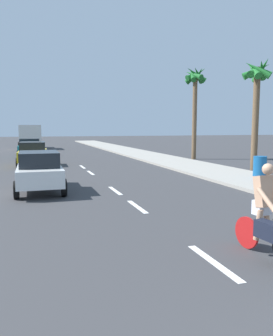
# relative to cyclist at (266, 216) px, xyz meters

# --- Properties ---
(ground_plane) EXTENTS (160.00, 160.00, 0.00)m
(ground_plane) POSITION_rel_cyclist_xyz_m (-1.04, 15.08, -0.83)
(ground_plane) COLOR #38383A
(sidewalk_strip) EXTENTS (3.60, 80.00, 0.14)m
(sidewalk_strip) POSITION_rel_cyclist_xyz_m (5.57, 17.08, -0.76)
(sidewalk_strip) COLOR #9E998E
(sidewalk_strip) RESTS_ON ground
(lane_stripe_1) EXTENTS (0.16, 1.80, 0.01)m
(lane_stripe_1) POSITION_rel_cyclist_xyz_m (-1.04, 0.10, -0.83)
(lane_stripe_1) COLOR white
(lane_stripe_1) RESTS_ON ground
(lane_stripe_2) EXTENTS (0.16, 1.80, 0.01)m
(lane_stripe_2) POSITION_rel_cyclist_xyz_m (-1.04, 4.75, -0.83)
(lane_stripe_2) COLOR white
(lane_stripe_2) RESTS_ON ground
(lane_stripe_3) EXTENTS (0.16, 1.80, 0.01)m
(lane_stripe_3) POSITION_rel_cyclist_xyz_m (-1.04, 7.63, -0.83)
(lane_stripe_3) COLOR white
(lane_stripe_3) RESTS_ON ground
(lane_stripe_4) EXTENTS (0.16, 1.80, 0.01)m
(lane_stripe_4) POSITION_rel_cyclist_xyz_m (-1.04, 13.24, -0.83)
(lane_stripe_4) COLOR white
(lane_stripe_4) RESTS_ON ground
(lane_stripe_5) EXTENTS (0.16, 1.80, 0.01)m
(lane_stripe_5) POSITION_rel_cyclist_xyz_m (-1.04, 16.21, -0.83)
(lane_stripe_5) COLOR white
(lane_stripe_5) RESTS_ON ground
(cyclist) EXTENTS (0.66, 1.71, 1.82)m
(cyclist) POSITION_rel_cyclist_xyz_m (0.00, 0.00, 0.00)
(cyclist) COLOR black
(cyclist) RESTS_ON ground
(parked_car_white) EXTENTS (1.84, 3.91, 1.57)m
(parked_car_white) POSITION_rel_cyclist_xyz_m (-3.90, 8.42, 0.00)
(parked_car_white) COLOR white
(parked_car_white) RESTS_ON ground
(parked_car_yellow) EXTENTS (2.10, 4.30, 1.57)m
(parked_car_yellow) POSITION_rel_cyclist_xyz_m (-4.02, 18.05, 0.01)
(parked_car_yellow) COLOR gold
(parked_car_yellow) RESTS_ON ground
(parked_car_teal) EXTENTS (2.12, 4.35, 1.57)m
(parked_car_teal) POSITION_rel_cyclist_xyz_m (-4.18, 25.37, 0.01)
(parked_car_teal) COLOR #14727A
(parked_car_teal) RESTS_ON ground
(delivery_truck) EXTENTS (2.70, 6.25, 2.80)m
(delivery_truck) POSITION_rel_cyclist_xyz_m (-4.11, 36.85, 0.67)
(delivery_truck) COLOR #23478C
(delivery_truck) RESTS_ON ground
(palm_tree_mid) EXTENTS (1.79, 1.73, 6.52)m
(palm_tree_mid) POSITION_rel_cyclist_xyz_m (8.40, 11.58, 4.08)
(palm_tree_mid) COLOR brown
(palm_tree_mid) RESTS_ON ground
(palm_tree_far) EXTENTS (1.84, 1.91, 7.30)m
(palm_tree_far) POSITION_rel_cyclist_xyz_m (8.23, 18.89, 4.83)
(palm_tree_far) COLOR brown
(palm_tree_far) RESTS_ON ground
(trash_bin_near) EXTENTS (0.60, 0.60, 1.03)m
(trash_bin_near) POSITION_rel_cyclist_xyz_m (5.97, 7.89, -0.17)
(trash_bin_near) COLOR #14518C
(trash_bin_near) RESTS_ON sidewalk_strip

